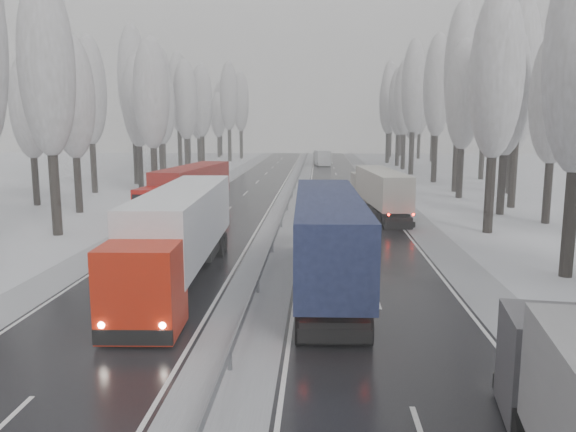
# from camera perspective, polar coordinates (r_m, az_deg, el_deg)

# --- Properties ---
(carriageway_right) EXTENTS (7.50, 200.00, 0.03)m
(carriageway_right) POSITION_cam_1_polar(r_m,az_deg,el_deg) (42.94, 6.52, -0.76)
(carriageway_right) COLOR black
(carriageway_right) RESTS_ON ground
(carriageway_left) EXTENTS (7.50, 200.00, 0.03)m
(carriageway_left) POSITION_cam_1_polar(r_m,az_deg,el_deg) (43.59, -7.39, -0.62)
(carriageway_left) COLOR black
(carriageway_left) RESTS_ON ground
(median_slush) EXTENTS (3.00, 200.00, 0.04)m
(median_slush) POSITION_cam_1_polar(r_m,az_deg,el_deg) (42.95, -0.49, -0.69)
(median_slush) COLOR #A6A9AE
(median_slush) RESTS_ON ground
(shoulder_right) EXTENTS (2.40, 200.00, 0.04)m
(shoulder_right) POSITION_cam_1_polar(r_m,az_deg,el_deg) (43.52, 13.04, -0.80)
(shoulder_right) COLOR #A6A9AE
(shoulder_right) RESTS_ON ground
(shoulder_left) EXTENTS (2.40, 200.00, 0.04)m
(shoulder_left) POSITION_cam_1_polar(r_m,az_deg,el_deg) (44.76, -13.64, -0.54)
(shoulder_left) COLOR #A6A9AE
(shoulder_left) RESTS_ON ground
(median_guardrail) EXTENTS (0.12, 200.00, 0.76)m
(median_guardrail) POSITION_cam_1_polar(r_m,az_deg,el_deg) (42.83, -0.49, 0.07)
(median_guardrail) COLOR slate
(median_guardrail) RESTS_ON ground
(tree_18) EXTENTS (3.60, 3.60, 16.58)m
(tree_18) POSITION_cam_1_polar(r_m,az_deg,el_deg) (41.09, 20.42, 13.23)
(tree_18) COLOR black
(tree_18) RESTS_ON ground
(tree_19) EXTENTS (3.60, 3.60, 14.57)m
(tree_19) POSITION_cam_1_polar(r_m,az_deg,el_deg) (46.61, 25.46, 10.81)
(tree_19) COLOR black
(tree_19) RESTS_ON ground
(tree_20) EXTENTS (3.60, 3.60, 15.71)m
(tree_20) POSITION_cam_1_polar(r_m,az_deg,el_deg) (49.81, 21.39, 11.76)
(tree_20) COLOR black
(tree_20) RESTS_ON ground
(tree_21) EXTENTS (3.60, 3.60, 18.62)m
(tree_21) POSITION_cam_1_polar(r_m,az_deg,el_deg) (54.42, 22.47, 13.41)
(tree_21) COLOR black
(tree_21) RESTS_ON ground
(tree_22) EXTENTS (3.60, 3.60, 15.86)m
(tree_22) POSITION_cam_1_polar(r_m,az_deg,el_deg) (59.60, 17.42, 11.58)
(tree_22) COLOR black
(tree_22) RESTS_ON ground
(tree_23) EXTENTS (3.60, 3.60, 13.55)m
(tree_23) POSITION_cam_1_polar(r_m,az_deg,el_deg) (65.15, 21.93, 9.82)
(tree_23) COLOR black
(tree_23) RESTS_ON ground
(tree_24) EXTENTS (3.60, 3.60, 20.49)m
(tree_24) POSITION_cam_1_polar(r_m,az_deg,el_deg) (65.26, 17.13, 13.97)
(tree_24) COLOR black
(tree_24) RESTS_ON ground
(tree_25) EXTENTS (3.60, 3.60, 19.44)m
(tree_25) POSITION_cam_1_polar(r_m,az_deg,el_deg) (70.93, 21.88, 12.78)
(tree_25) COLOR black
(tree_25) RESTS_ON ground
(tree_26) EXTENTS (3.60, 3.60, 18.78)m
(tree_26) POSITION_cam_1_polar(r_m,az_deg,el_deg) (75.09, 14.93, 12.59)
(tree_26) COLOR black
(tree_26) RESTS_ON ground
(tree_27) EXTENTS (3.60, 3.60, 17.62)m
(tree_27) POSITION_cam_1_polar(r_m,az_deg,el_deg) (80.62, 19.41, 11.61)
(tree_27) COLOR black
(tree_27) RESTS_ON ground
(tree_28) EXTENTS (3.60, 3.60, 19.62)m
(tree_28) POSITION_cam_1_polar(r_m,az_deg,el_deg) (85.40, 12.65, 12.61)
(tree_28) COLOR black
(tree_28) RESTS_ON ground
(tree_29) EXTENTS (3.60, 3.60, 18.11)m
(tree_29) POSITION_cam_1_polar(r_m,az_deg,el_deg) (90.71, 16.90, 11.63)
(tree_29) COLOR black
(tree_29) RESTS_ON ground
(tree_30) EXTENTS (3.60, 3.60, 17.86)m
(tree_30) POSITION_cam_1_polar(r_m,az_deg,el_deg) (95.00, 11.79, 11.62)
(tree_30) COLOR black
(tree_30) RESTS_ON ground
(tree_31) EXTENTS (3.60, 3.60, 18.58)m
(tree_31) POSITION_cam_1_polar(r_m,az_deg,el_deg) (99.97, 14.87, 11.65)
(tree_31) COLOR black
(tree_31) RESTS_ON ground
(tree_32) EXTENTS (3.60, 3.60, 17.33)m
(tree_32) POSITION_cam_1_polar(r_m,az_deg,el_deg) (102.42, 11.19, 11.28)
(tree_32) COLOR black
(tree_32) RESTS_ON ground
(tree_33) EXTENTS (3.60, 3.60, 14.33)m
(tree_33) POSITION_cam_1_polar(r_m,az_deg,el_deg) (106.79, 12.55, 10.12)
(tree_33) COLOR black
(tree_33) RESTS_ON ground
(tree_34) EXTENTS (3.60, 3.60, 17.63)m
(tree_34) POSITION_cam_1_polar(r_m,az_deg,el_deg) (109.36, 10.19, 11.28)
(tree_34) COLOR black
(tree_34) RESTS_ON ground
(tree_35) EXTENTS (3.60, 3.60, 18.25)m
(tree_35) POSITION_cam_1_polar(r_m,az_deg,el_deg) (114.77, 14.61, 11.23)
(tree_35) COLOR black
(tree_35) RESTS_ON ground
(tree_36) EXTENTS (3.60, 3.60, 20.23)m
(tree_36) POSITION_cam_1_polar(r_m,az_deg,el_deg) (119.34, 10.27, 11.90)
(tree_36) COLOR black
(tree_36) RESTS_ON ground
(tree_37) EXTENTS (3.60, 3.60, 16.37)m
(tree_37) POSITION_cam_1_polar(r_m,az_deg,el_deg) (124.23, 13.26, 10.57)
(tree_37) COLOR black
(tree_37) RESTS_ON ground
(tree_38) EXTENTS (3.60, 3.60, 17.97)m
(tree_38) POSITION_cam_1_polar(r_m,az_deg,el_deg) (129.98, 10.43, 11.05)
(tree_38) COLOR black
(tree_38) RESTS_ON ground
(tree_39) EXTENTS (3.60, 3.60, 16.19)m
(tree_39) POSITION_cam_1_polar(r_m,az_deg,el_deg) (134.28, 11.41, 10.48)
(tree_39) COLOR black
(tree_39) RESTS_ON ground
(tree_58) EXTENTS (3.60, 3.60, 17.21)m
(tree_58) POSITION_cam_1_polar(r_m,az_deg,el_deg) (41.00, -23.31, 13.63)
(tree_58) COLOR black
(tree_58) RESTS_ON ground
(tree_60) EXTENTS (3.60, 3.60, 14.84)m
(tree_60) POSITION_cam_1_polar(r_m,az_deg,el_deg) (50.73, -21.02, 11.10)
(tree_60) COLOR black
(tree_60) RESTS_ON ground
(tree_61) EXTENTS (3.60, 3.60, 13.95)m
(tree_61) POSITION_cam_1_polar(r_m,az_deg,el_deg) (56.82, -24.73, 10.05)
(tree_61) COLOR black
(tree_61) RESTS_ON ground
(tree_62) EXTENTS (3.60, 3.60, 16.04)m
(tree_62) POSITION_cam_1_polar(r_m,az_deg,el_deg) (58.41, -13.70, 11.91)
(tree_62) COLOR black
(tree_62) RESTS_ON ground
(tree_63) EXTENTS (3.60, 3.60, 16.88)m
(tree_63) POSITION_cam_1_polar(r_m,az_deg,el_deg) (64.83, -19.53, 11.85)
(tree_63) COLOR black
(tree_63) RESTS_ON ground
(tree_64) EXTENTS (3.60, 3.60, 15.42)m
(tree_64) POSITION_cam_1_polar(r_m,az_deg,el_deg) (68.24, -15.02, 11.13)
(tree_64) COLOR black
(tree_64) RESTS_ON ground
(tree_65) EXTENTS (3.60, 3.60, 19.48)m
(tree_65) POSITION_cam_1_polar(r_m,az_deg,el_deg) (72.73, -15.49, 13.02)
(tree_65) COLOR black
(tree_65) RESTS_ON ground
(tree_66) EXTENTS (3.60, 3.60, 15.23)m
(tree_66) POSITION_cam_1_polar(r_m,az_deg,el_deg) (77.43, -12.71, 10.89)
(tree_66) COLOR black
(tree_66) RESTS_ON ground
(tree_67) EXTENTS (3.60, 3.60, 17.09)m
(tree_67) POSITION_cam_1_polar(r_m,az_deg,el_deg) (81.70, -12.92, 11.63)
(tree_67) COLOR black
(tree_67) RESTS_ON ground
(tree_68) EXTENTS (3.60, 3.60, 16.65)m
(tree_68) POSITION_cam_1_polar(r_m,az_deg,el_deg) (83.61, -10.39, 11.46)
(tree_68) COLOR black
(tree_68) RESTS_ON ground
(tree_69) EXTENTS (3.60, 3.60, 19.35)m
(tree_69) POSITION_cam_1_polar(r_m,az_deg,el_deg) (88.78, -12.92, 12.36)
(tree_69) COLOR black
(tree_69) RESTS_ON ground
(tree_70) EXTENTS (3.60, 3.60, 17.09)m
(tree_70) POSITION_cam_1_polar(r_m,az_deg,el_deg) (93.40, -8.78, 11.45)
(tree_70) COLOR black
(tree_70) RESTS_ON ground
(tree_71) EXTENTS (3.60, 3.60, 19.61)m
(tree_71) POSITION_cam_1_polar(r_m,az_deg,el_deg) (98.43, -11.09, 12.21)
(tree_71) COLOR black
(tree_71) RESTS_ON ground
(tree_72) EXTENTS (3.60, 3.60, 15.11)m
(tree_72) POSITION_cam_1_polar(r_m,az_deg,el_deg) (103.04, -9.12, 10.54)
(tree_72) COLOR black
(tree_72) RESTS_ON ground
(tree_73) EXTENTS (3.60, 3.60, 17.22)m
(tree_73) POSITION_cam_1_polar(r_m,az_deg,el_deg) (107.61, -10.22, 11.17)
(tree_73) COLOR black
(tree_73) RESTS_ON ground
(tree_74) EXTENTS (3.60, 3.60, 19.68)m
(tree_74) POSITION_cam_1_polar(r_m,az_deg,el_deg) (113.04, -6.03, 11.97)
(tree_74) COLOR black
(tree_74) RESTS_ON ground
(tree_75) EXTENTS (3.60, 3.60, 18.60)m
(tree_75) POSITION_cam_1_polar(r_m,az_deg,el_deg) (118.69, -10.15, 11.42)
(tree_75) COLOR black
(tree_75) RESTS_ON ground
(tree_76) EXTENTS (3.60, 3.60, 18.55)m
(tree_76) POSITION_cam_1_polar(r_m,az_deg,el_deg) (122.14, -4.83, 11.46)
(tree_76) COLOR black
(tree_76) RESTS_ON ground
(tree_77) EXTENTS (3.60, 3.60, 14.32)m
(tree_77) POSITION_cam_1_polar(r_m,az_deg,el_deg) (126.91, -7.11, 10.13)
(tree_77) COLOR black
(tree_77) RESTS_ON ground
(tree_78) EXTENTS (3.60, 3.60, 19.55)m
(tree_78) POSITION_cam_1_polar(r_m,az_deg,el_deg) (129.20, -6.00, 11.61)
(tree_78) COLOR black
(tree_78) RESTS_ON ground
(tree_79) EXTENTS (3.60, 3.60, 17.07)m
(tree_79) POSITION_cam_1_polar(r_m,az_deg,el_deg) (133.54, -6.91, 10.84)
(tree_79) COLOR black
(tree_79) RESTS_ON ground
(truck_blue_box) EXTENTS (3.13, 17.38, 4.44)m
(truck_blue_box) POSITION_cam_1_polar(r_m,az_deg,el_deg) (25.87, 3.97, -1.68)
(truck_blue_box) COLOR #1C2546
(truck_blue_box) RESTS_ON ground
(truck_cream_box) EXTENTS (3.73, 14.77, 3.76)m
(truck_cream_box) POSITION_cam_1_polar(r_m,az_deg,el_deg) (47.35, 9.21, 2.79)
(truck_cream_box) COLOR #ABA798
(truck_cream_box) RESTS_ON ground
(box_truck_distant) EXTENTS (3.17, 7.60, 2.76)m
(box_truck_distant) POSITION_cam_1_polar(r_m,az_deg,el_deg) (101.26, 3.47, 5.93)
(box_truck_distant) COLOR silver
(box_truck_distant) RESTS_ON ground
(truck_red_white) EXTENTS (3.42, 17.31, 4.42)m
(truck_red_white) POSITION_cam_1_polar(r_m,az_deg,el_deg) (26.87, -10.93, -1.44)
(truck_red_white) COLOR #B61D0A
(truck_red_white) RESTS_ON ground
(truck_red_red) EXTENTS (4.29, 15.92, 4.05)m
(truck_red_red) POSITION_cam_1_polar(r_m,az_deg,el_deg) (46.19, -10.05, 2.82)
(truck_red_red) COLOR #AC0E09
(truck_red_red) RESTS_ON ground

